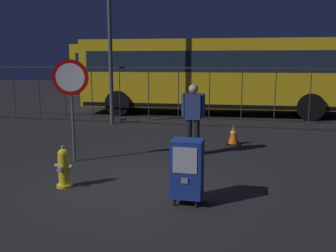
# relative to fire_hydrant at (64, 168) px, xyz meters

# --- Properties ---
(ground_plane) EXTENTS (60.00, 60.00, 0.00)m
(ground_plane) POSITION_rel_fire_hydrant_xyz_m (1.25, 0.27, -0.35)
(ground_plane) COLOR #262628
(fire_hydrant) EXTENTS (0.33, 0.31, 0.75)m
(fire_hydrant) POSITION_rel_fire_hydrant_xyz_m (0.00, 0.00, 0.00)
(fire_hydrant) COLOR yellow
(fire_hydrant) RESTS_ON ground_plane
(newspaper_box_primary) EXTENTS (0.48, 0.42, 1.02)m
(newspaper_box_primary) POSITION_rel_fire_hydrant_xyz_m (2.25, -0.27, 0.22)
(newspaper_box_primary) COLOR black
(newspaper_box_primary) RESTS_ON ground_plane
(stop_sign) EXTENTS (0.71, 0.31, 2.23)m
(stop_sign) POSITION_rel_fire_hydrant_xyz_m (-0.61, 1.57, 1.25)
(stop_sign) COLOR #4C4F54
(stop_sign) RESTS_ON ground_plane
(pedestrian) EXTENTS (0.55, 0.22, 1.67)m
(pedestrian) POSITION_rel_fire_hydrant_xyz_m (1.86, 2.73, 0.60)
(pedestrian) COLOR black
(pedestrian) RESTS_ON ground_plane
(traffic_cone) EXTENTS (0.36, 0.36, 0.53)m
(traffic_cone) POSITION_rel_fire_hydrant_xyz_m (2.73, 4.05, -0.09)
(traffic_cone) COLOR black
(traffic_cone) RESTS_ON ground_plane
(fence_barrier) EXTENTS (18.03, 0.04, 2.00)m
(fence_barrier) POSITION_rel_fire_hydrant_xyz_m (1.25, 6.65, 0.67)
(fence_barrier) COLOR #2D2D33
(fence_barrier) RESTS_ON ground_plane
(bus_near) EXTENTS (10.63, 3.28, 3.00)m
(bus_near) POSITION_rel_fire_hydrant_xyz_m (1.53, 9.65, 1.36)
(bus_near) COLOR gold
(bus_near) RESTS_ON ground_plane
(bus_far) EXTENTS (10.65, 3.35, 3.00)m
(bus_far) POSITION_rel_fire_hydrant_xyz_m (-1.04, 13.84, 1.36)
(bus_far) COLOR gold
(bus_far) RESTS_ON ground_plane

